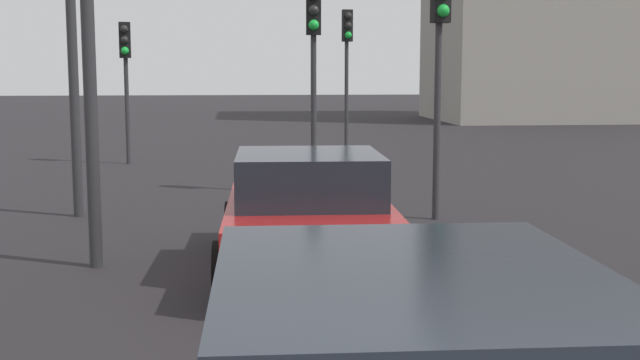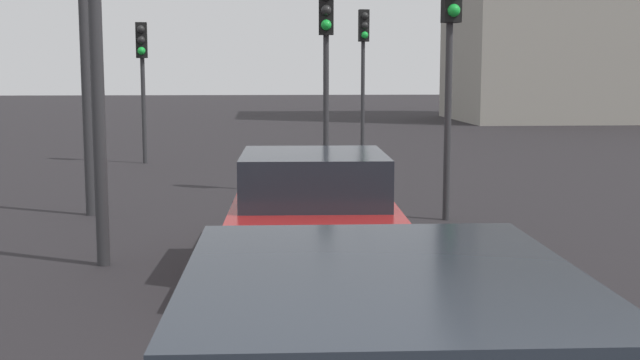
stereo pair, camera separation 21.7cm
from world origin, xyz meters
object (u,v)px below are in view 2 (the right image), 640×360
at_px(car_red_lead, 313,213).
at_px(traffic_light_near_right, 142,62).
at_px(traffic_light_far_left, 364,51).
at_px(traffic_light_near_left, 451,38).
at_px(traffic_light_far_right, 326,46).

distance_m(car_red_lead, traffic_light_near_right, 12.53).
bearing_deg(traffic_light_far_left, traffic_light_near_right, -78.38).
height_order(car_red_lead, traffic_light_near_left, traffic_light_near_left).
xyz_separation_m(traffic_light_far_left, traffic_light_far_right, (-7.95, 1.73, -0.11)).
xyz_separation_m(traffic_light_near_right, traffic_light_far_right, (-5.80, -4.25, 0.25)).
distance_m(traffic_light_near_right, traffic_light_far_right, 7.19).
xyz_separation_m(car_red_lead, traffic_light_far_left, (14.01, -2.38, 2.25)).
bearing_deg(traffic_light_near_right, car_red_lead, 13.62).
height_order(traffic_light_near_left, traffic_light_near_right, traffic_light_near_left).
bearing_deg(traffic_light_near_right, traffic_light_far_right, 32.98).
relative_size(traffic_light_far_left, traffic_light_far_right, 1.04).
bearing_deg(car_red_lead, traffic_light_far_left, -7.43).
distance_m(car_red_lead, traffic_light_far_left, 14.39).
distance_m(traffic_light_near_left, traffic_light_far_left, 10.83).
height_order(car_red_lead, traffic_light_far_left, traffic_light_far_left).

